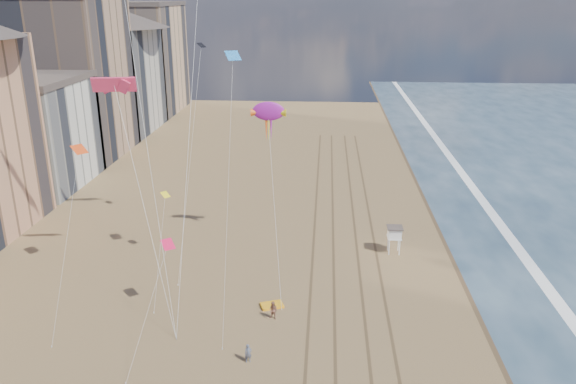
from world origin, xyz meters
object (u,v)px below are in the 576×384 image
object	(u,v)px
lifeguard_stand	(395,233)
show_kite	(268,112)
kite_flyer_a	(248,353)
grounded_kite	(272,305)
kite_flyer_b	(273,311)

from	to	relation	value
lifeguard_stand	show_kite	world-z (taller)	show_kite
lifeguard_stand	kite_flyer_a	size ratio (longest dim) A/B	2.00
show_kite	kite_flyer_a	bearing A→B (deg)	-88.78
show_kite	kite_flyer_a	distance (m)	27.64
lifeguard_stand	grounded_kite	bearing A→B (deg)	-135.23
show_kite	kite_flyer_a	world-z (taller)	show_kite
kite_flyer_b	kite_flyer_a	bearing A→B (deg)	-78.18
show_kite	kite_flyer_a	xyz separation A→B (m)	(0.49, -22.91, -15.46)
grounded_kite	show_kite	size ratio (longest dim) A/B	0.10
grounded_kite	kite_flyer_b	xyz separation A→B (m)	(0.35, -2.22, 0.77)
lifeguard_stand	kite_flyer_a	xyz separation A→B (m)	(-14.16, -21.74, -1.69)
show_kite	kite_flyer_b	bearing A→B (deg)	-83.21
grounded_kite	kite_flyer_b	world-z (taller)	kite_flyer_b
grounded_kite	kite_flyer_a	bearing A→B (deg)	-117.71
kite_flyer_b	grounded_kite	bearing A→B (deg)	123.23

